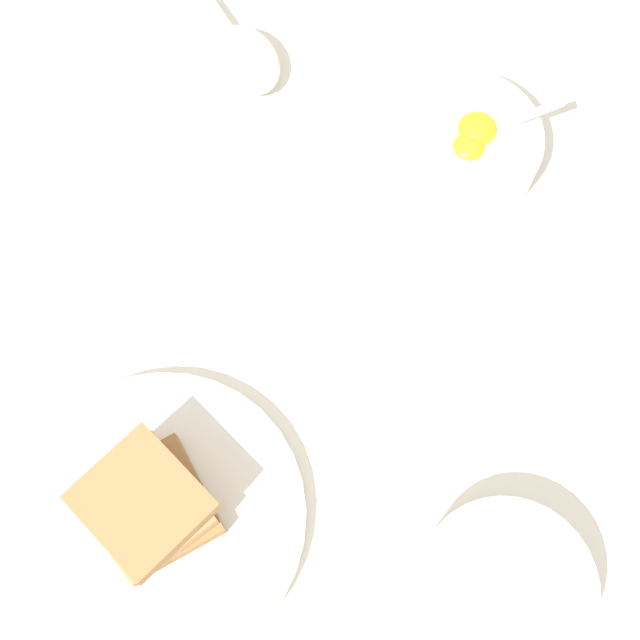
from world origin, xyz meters
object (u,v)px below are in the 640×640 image
toast_sandwich (147,505)px  congee_bowl (504,590)px  toast_plate (159,517)px  soup_spoon (240,52)px  egg_bowl (462,147)px

toast_sandwich → congee_bowl: bearing=-93.4°
toast_plate → toast_sandwich: toast_sandwich is taller
toast_plate → soup_spoon: size_ratio=1.55×
toast_plate → congee_bowl: (-0.01, -0.26, 0.01)m
toast_sandwich → congee_bowl: size_ratio=0.88×
toast_sandwich → toast_plate: bearing=-140.6°
toast_sandwich → egg_bowl: bearing=-29.7°
egg_bowl → congee_bowl: (-0.36, -0.07, 0.00)m
egg_bowl → toast_sandwich: toast_sandwich is taller
soup_spoon → congee_bowl: congee_bowl is taller
toast_sandwich → soup_spoon: size_ratio=0.79×
toast_plate → soup_spoon: (0.42, 0.02, 0.01)m
egg_bowl → soup_spoon: 0.22m
egg_bowl → congee_bowl: 0.37m
toast_plate → soup_spoon: soup_spoon is taller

